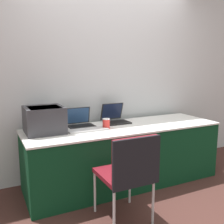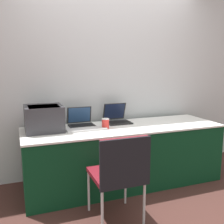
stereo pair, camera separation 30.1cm
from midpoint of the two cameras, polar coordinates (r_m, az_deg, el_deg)
ground_plane at (r=3.14m, az=8.26°, el=-17.66°), size 14.00×14.00×0.00m
wall_back at (r=3.57m, az=2.03°, el=7.56°), size 8.00×0.05×2.60m
table at (r=3.30m, az=5.27°, el=-9.30°), size 2.41×0.77×0.73m
printer at (r=3.00m, az=-11.88°, el=-1.17°), size 0.41×0.41×0.29m
laptop_left at (r=3.22m, az=-4.14°, el=-2.12°), size 0.31×0.25×0.22m
laptop_right at (r=3.40m, az=3.59°, el=-1.42°), size 0.30×0.32×0.24m
external_keyboard at (r=3.00m, az=-2.74°, el=-3.81°), size 0.46×0.15×0.02m
coffee_cup at (r=3.07m, az=1.37°, el=-2.53°), size 0.09×0.09×0.12m
chair at (r=2.40m, az=5.43°, el=-12.42°), size 0.46×0.49×0.86m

